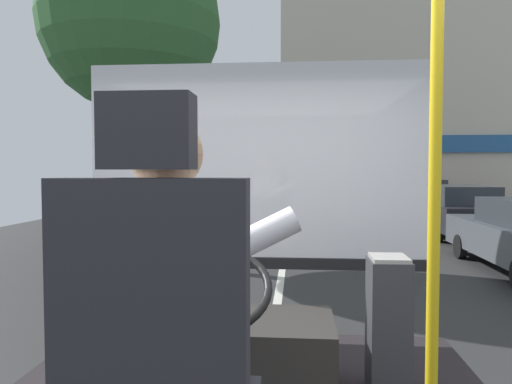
{
  "coord_description": "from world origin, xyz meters",
  "views": [
    {
      "loc": [
        0.27,
        -1.87,
        1.81
      ],
      "look_at": [
        -0.0,
        1.24,
        1.66
      ],
      "focal_mm": 34.06,
      "sensor_mm": 36.0,
      "label": 1
    }
  ],
  "objects_px": {
    "bus_driver": "(173,301)",
    "steering_console": "(229,353)",
    "parked_car_black": "(456,210)",
    "parked_car_red": "(416,198)",
    "fare_box": "(388,324)",
    "handrail_pole": "(434,230)"
  },
  "relations": [
    {
      "from": "handrail_pole",
      "to": "bus_driver",
      "type": "bearing_deg",
      "value": -153.76
    },
    {
      "from": "handrail_pole",
      "to": "parked_car_black",
      "type": "height_order",
      "value": "handrail_pole"
    },
    {
      "from": "steering_console",
      "to": "fare_box",
      "type": "distance_m",
      "value": 0.86
    },
    {
      "from": "steering_console",
      "to": "handrail_pole",
      "type": "height_order",
      "value": "handrail_pole"
    },
    {
      "from": "bus_driver",
      "to": "handrail_pole",
      "type": "bearing_deg",
      "value": 26.24
    },
    {
      "from": "bus_driver",
      "to": "steering_console",
      "type": "height_order",
      "value": "bus_driver"
    },
    {
      "from": "bus_driver",
      "to": "parked_car_black",
      "type": "xyz_separation_m",
      "value": [
        4.68,
        12.23,
        -0.72
      ]
    },
    {
      "from": "handrail_pole",
      "to": "parked_car_red",
      "type": "bearing_deg",
      "value": 76.84
    },
    {
      "from": "steering_console",
      "to": "handrail_pole",
      "type": "distance_m",
      "value": 1.34
    },
    {
      "from": "steering_console",
      "to": "parked_car_black",
      "type": "xyz_separation_m",
      "value": [
        4.68,
        11.09,
        -0.14
      ]
    },
    {
      "from": "parked_car_black",
      "to": "steering_console",
      "type": "bearing_deg",
      "value": -112.86
    },
    {
      "from": "bus_driver",
      "to": "parked_car_black",
      "type": "height_order",
      "value": "bus_driver"
    },
    {
      "from": "fare_box",
      "to": "parked_car_red",
      "type": "height_order",
      "value": "parked_car_red"
    },
    {
      "from": "steering_console",
      "to": "parked_car_black",
      "type": "height_order",
      "value": "steering_console"
    },
    {
      "from": "fare_box",
      "to": "parked_car_black",
      "type": "distance_m",
      "value": 11.64
    },
    {
      "from": "handrail_pole",
      "to": "parked_car_black",
      "type": "bearing_deg",
      "value": 72.02
    },
    {
      "from": "parked_car_black",
      "to": "parked_car_red",
      "type": "distance_m",
      "value": 5.03
    },
    {
      "from": "handrail_pole",
      "to": "parked_car_red",
      "type": "height_order",
      "value": "handrail_pole"
    },
    {
      "from": "handrail_pole",
      "to": "parked_car_black",
      "type": "distance_m",
      "value": 12.45
    },
    {
      "from": "steering_console",
      "to": "parked_car_red",
      "type": "relative_size",
      "value": 0.27
    },
    {
      "from": "steering_console",
      "to": "parked_car_black",
      "type": "relative_size",
      "value": 0.26
    },
    {
      "from": "parked_car_red",
      "to": "handrail_pole",
      "type": "bearing_deg",
      "value": -103.16
    }
  ]
}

